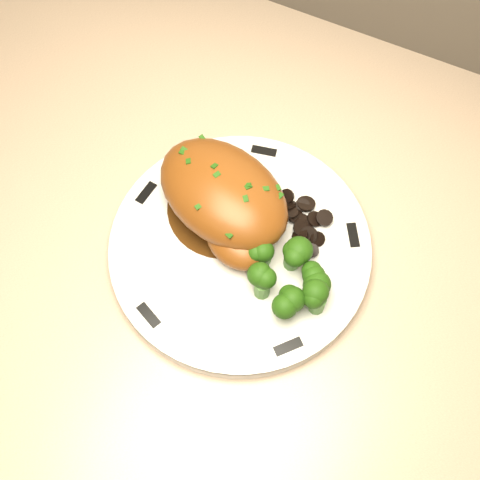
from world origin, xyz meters
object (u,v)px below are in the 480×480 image
at_px(chicken_breast, 225,199).
at_px(broccoli_florets, 290,279).
at_px(plate, 240,248).
at_px(counter, 459,438).

bearing_deg(chicken_breast, broccoli_florets, -8.33).
bearing_deg(plate, broccoli_florets, -18.24).
relative_size(counter, plate, 7.70).
distance_m(counter, plate, 0.60).
bearing_deg(counter, broccoli_florets, -168.55).
xyz_separation_m(counter, chicken_breast, (-0.41, -0.02, 0.50)).
bearing_deg(chicken_breast, counter, 20.73).
bearing_deg(broccoli_florets, chicken_breast, 153.16).
height_order(counter, chicken_breast, counter).
distance_m(plate, chicken_breast, 0.06).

